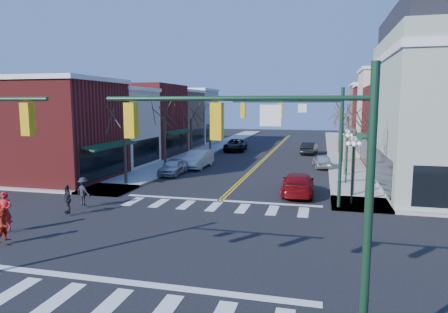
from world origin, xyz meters
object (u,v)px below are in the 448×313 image
Objects in this scene: car_left_mid at (198,159)px; car_right_near at (298,184)px; lamppost_corner at (353,158)px; car_right_far at (309,148)px; car_right_mid at (322,161)px; pedestrian_red_b at (5,224)px; car_left_far at (236,145)px; pedestrian_dark_b at (84,191)px; lamppost_midblock at (347,147)px; pedestrian_dark_a at (67,199)px; car_left_near at (173,167)px; pedestrian_red_a at (5,211)px.

car_left_mid is 14.04m from car_right_near.
lamppost_corner reaches higher than car_right_far.
pedestrian_red_b is at bearing 54.06° from car_right_mid.
car_right_near is at bearing -40.93° from car_left_mid.
car_right_near is 1.16× the size of car_right_far.
car_left_far is (-13.00, 26.12, -2.17)m from lamppost_corner.
pedestrian_dark_b is (-2.77, -30.54, 0.21)m from car_left_far.
lamppost_midblock reaches higher than pedestrian_red_b.
lamppost_corner is at bearing -90.00° from lamppost_midblock.
lamppost_midblock reaches higher than car_right_near.
lamppost_midblock is at bearing -61.19° from car_left_far.
lamppost_corner reaches higher than pedestrian_dark_a.
lamppost_corner is 2.80× the size of pedestrian_red_b.
lamppost_corner reaches higher than pedestrian_dark_b.
car_right_mid is (12.80, 6.97, -0.04)m from car_left_near.
pedestrian_red_a is at bearing -136.19° from lamppost_midblock.
car_left_mid is at bearing 139.37° from lamppost_corner.
pedestrian_red_a is at bearing 39.69° from car_right_near.
pedestrian_red_a is at bearing 99.97° from pedestrian_dark_b.
pedestrian_red_b reaches higher than car_right_near.
car_left_near is 13.70m from pedestrian_dark_a.
lamppost_midblock is at bearing 90.00° from lamppost_corner.
lamppost_corner is 6.50m from lamppost_midblock.
lamppost_corner is 2.69× the size of pedestrian_dark_a.
car_right_far reaches higher than car_left_near.
car_left_near is at bearing 152.80° from lamppost_corner.
pedestrian_dark_a is (-12.28, -31.36, 0.20)m from car_right_far.
car_left_mid is at bearing 5.38° from car_right_mid.
lamppost_midblock is at bearing 33.27° from pedestrian_red_a.
car_right_mid is 2.56× the size of pedestrian_red_b.
pedestrian_red_b is (-0.90, -18.40, 0.21)m from car_left_near.
pedestrian_dark_b is (0.95, 5.12, -0.09)m from pedestrian_red_a.
car_left_mid is 22.71m from pedestrian_red_b.
lamppost_corner is at bearing 145.54° from car_right_near.
lamppost_midblock is 5.91m from car_right_near.
car_right_far is at bearing 54.59° from car_left_mid.
car_left_far reaches higher than car_right_far.
car_right_near reaches higher than car_right_mid.
pedestrian_dark_a is at bearing 62.32° from pedestrian_red_a.
lamppost_corner is 4.60m from car_right_near.
pedestrian_dark_a is at bearing -94.39° from car_left_mid.
pedestrian_red_b is (-15.50, -10.90, -2.04)m from lamppost_corner.
car_right_far is at bearing 100.30° from lamppost_midblock.
car_right_near is 3.42× the size of pedestrian_red_b.
lamppost_midblock is 19.15m from car_right_far.
pedestrian_red_b is (-12.10, -36.11, 0.17)m from car_right_far.
car_left_mid is at bearing 58.64° from car_right_far.
car_right_far is (9.60, -0.90, -0.04)m from car_left_far.
pedestrian_dark_a is (-1.99, -17.89, 0.11)m from car_left_mid.
car_right_far is 2.67× the size of pedestrian_dark_b.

